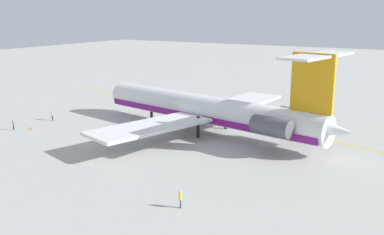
# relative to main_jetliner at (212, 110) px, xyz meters

# --- Properties ---
(ground) EXTENTS (309.86, 309.86, 0.00)m
(ground) POSITION_rel_main_jetliner_xyz_m (-0.74, -12.78, -3.43)
(ground) COLOR #ADADA8
(main_jetliner) EXTENTS (43.03, 38.28, 12.59)m
(main_jetliner) POSITION_rel_main_jetliner_xyz_m (0.00, 0.00, 0.00)
(main_jetliner) COLOR white
(main_jetliner) RESTS_ON ground
(ground_crew_near_nose) EXTENTS (0.42, 0.27, 1.67)m
(ground_crew_near_nose) POSITION_rel_main_jetliner_xyz_m (26.41, 13.78, -2.38)
(ground_crew_near_nose) COLOR black
(ground_crew_near_nose) RESTS_ON ground
(ground_crew_near_tail) EXTENTS (0.28, 0.42, 1.73)m
(ground_crew_near_tail) POSITION_rel_main_jetliner_xyz_m (26.05, 6.60, -2.34)
(ground_crew_near_tail) COLOR black
(ground_crew_near_tail) RESTS_ON ground
(ground_crew_starboard) EXTENTS (0.26, 0.36, 1.66)m
(ground_crew_starboard) POSITION_rel_main_jetliner_xyz_m (-9.43, 23.82, -2.38)
(ground_crew_starboard) COLOR black
(ground_crew_starboard) RESTS_ON ground
(safety_cone_nose) EXTENTS (0.40, 0.40, 0.55)m
(safety_cone_nose) POSITION_rel_main_jetliner_xyz_m (24.42, 12.26, -3.16)
(safety_cone_nose) COLOR #EA590F
(safety_cone_nose) RESTS_ON ground
(taxiway_centreline) EXTENTS (87.65, 21.36, 0.01)m
(taxiway_centreline) POSITION_rel_main_jetliner_xyz_m (1.19, -8.68, -3.43)
(taxiway_centreline) COLOR gold
(taxiway_centreline) RESTS_ON ground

